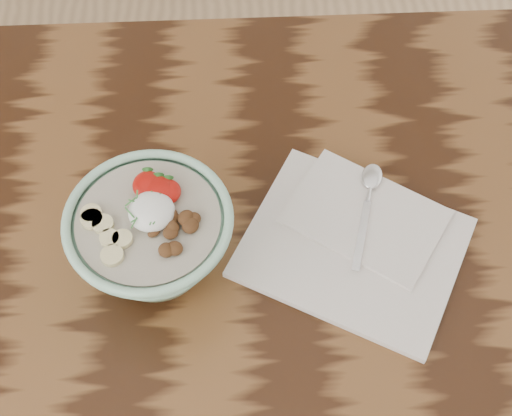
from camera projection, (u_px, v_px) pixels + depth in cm
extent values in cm
cube|color=black|center=(284.00, 264.00, 95.79)|extent=(160.00, 90.00, 4.00)
cylinder|color=#9DD4B6|center=(158.00, 261.00, 93.01)|extent=(8.99, 8.99, 1.28)
torus|color=#9DD4B6|center=(148.00, 220.00, 84.12)|extent=(20.44, 20.44, 1.18)
cylinder|color=beige|center=(148.00, 222.00, 84.67)|extent=(17.34, 17.34, 1.07)
ellipsoid|color=white|center=(152.00, 211.00, 83.59)|extent=(5.53, 5.53, 3.04)
ellipsoid|color=#A80D07|center=(168.00, 192.00, 85.31)|extent=(3.14, 3.46, 1.73)
cone|color=#286623|center=(168.00, 181.00, 85.81)|extent=(1.40, 1.03, 1.52)
ellipsoid|color=#A80D07|center=(158.00, 191.00, 85.15)|extent=(3.81, 4.19, 2.09)
cone|color=#286623|center=(159.00, 178.00, 85.80)|extent=(1.40, 1.03, 1.52)
ellipsoid|color=#A80D07|center=(147.00, 185.00, 85.68)|extent=(3.60, 3.96, 1.98)
cone|color=#286623|center=(147.00, 172.00, 86.29)|extent=(1.40, 1.03, 1.52)
cylinder|color=beige|center=(92.00, 219.00, 83.81)|extent=(2.66, 2.66, 0.70)
cylinder|color=beige|center=(123.00, 239.00, 82.39)|extent=(2.37, 2.37, 0.70)
cylinder|color=beige|center=(103.00, 224.00, 83.45)|extent=(2.52, 2.52, 0.70)
cylinder|color=beige|center=(91.00, 214.00, 84.21)|extent=(2.54, 2.54, 0.70)
cylinder|color=beige|center=(110.00, 238.00, 82.43)|extent=(2.33, 2.33, 0.70)
cylinder|color=beige|center=(112.00, 256.00, 81.22)|extent=(2.67, 2.67, 0.70)
ellipsoid|color=#59331A|center=(172.00, 227.00, 82.98)|extent=(2.43, 2.45, 1.35)
ellipsoid|color=#59331A|center=(186.00, 218.00, 83.49)|extent=(2.72, 2.81, 1.53)
ellipsoid|color=#59331A|center=(194.00, 218.00, 83.70)|extent=(2.28, 2.28, 1.04)
ellipsoid|color=#59331A|center=(169.00, 225.00, 83.20)|extent=(2.09, 2.11, 0.80)
ellipsoid|color=#59331A|center=(174.00, 218.00, 83.79)|extent=(1.85, 1.92, 0.96)
ellipsoid|color=#59331A|center=(175.00, 248.00, 81.45)|extent=(2.66, 2.64, 1.23)
ellipsoid|color=#59331A|center=(166.00, 250.00, 81.31)|extent=(2.12, 2.11, 1.42)
ellipsoid|color=#59331A|center=(171.00, 233.00, 82.55)|extent=(2.34, 2.31, 0.92)
ellipsoid|color=#59331A|center=(154.00, 232.00, 82.66)|extent=(1.98, 1.86, 0.87)
ellipsoid|color=#59331A|center=(190.00, 225.00, 83.00)|extent=(2.66, 2.75, 1.35)
ellipsoid|color=#59331A|center=(170.00, 216.00, 83.77)|extent=(2.48, 2.46, 1.51)
cylinder|color=#3A8438|center=(153.00, 195.00, 83.72)|extent=(0.56, 1.11, 0.22)
cylinder|color=#3A8438|center=(136.00, 219.00, 81.94)|extent=(1.30, 0.95, 0.23)
cylinder|color=#3A8438|center=(153.00, 196.00, 83.62)|extent=(1.85, 0.74, 0.25)
cylinder|color=#3A8438|center=(157.00, 218.00, 82.00)|extent=(1.11, 1.61, 0.24)
cylinder|color=#3A8438|center=(137.00, 195.00, 83.69)|extent=(0.24, 1.48, 0.23)
cylinder|color=#3A8438|center=(130.00, 213.00, 82.41)|extent=(1.25, 1.58, 0.24)
cylinder|color=#3A8438|center=(152.00, 220.00, 81.86)|extent=(0.67, 1.26, 0.22)
cylinder|color=#3A8438|center=(134.00, 222.00, 81.74)|extent=(0.83, 1.62, 0.24)
cylinder|color=#3A8438|center=(133.00, 201.00, 83.25)|extent=(1.08, 0.64, 0.22)
cylinder|color=#3A8438|center=(131.00, 202.00, 83.20)|extent=(1.36, 1.25, 0.24)
cylinder|color=#3A8438|center=(151.00, 211.00, 82.54)|extent=(1.82, 0.43, 0.24)
cube|color=silver|center=(353.00, 247.00, 94.22)|extent=(34.58, 32.43, 1.05)
cube|color=silver|center=(365.00, 216.00, 95.80)|extent=(24.24, 22.57, 0.63)
cube|color=silver|center=(362.00, 235.00, 93.69)|extent=(3.91, 10.65, 0.33)
cylinder|color=silver|center=(369.00, 193.00, 97.06)|extent=(1.39, 2.88, 0.66)
ellipsoid|color=silver|center=(372.00, 176.00, 98.36)|extent=(3.92, 4.91, 0.89)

